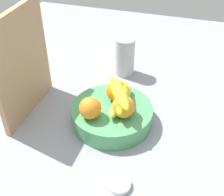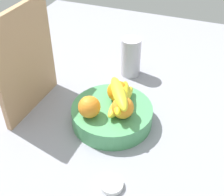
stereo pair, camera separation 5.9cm
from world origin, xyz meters
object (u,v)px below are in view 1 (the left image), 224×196
at_px(orange_center, 117,91).
at_px(thermos_tumbler, 125,56).
at_px(fruit_bowl, 112,115).
at_px(orange_front_left, 90,108).
at_px(cutting_board, 22,65).
at_px(orange_front_right, 124,107).
at_px(banana_bunch, 120,97).
at_px(jar_lid, 119,185).

relative_size(orange_center, thermos_tumbler, 0.45).
xyz_separation_m(fruit_bowl, orange_center, (0.05, -0.00, 0.06)).
xyz_separation_m(orange_front_left, thermos_tumbler, (0.35, -0.02, -0.02)).
bearing_deg(cutting_board, thermos_tumbler, -37.23).
bearing_deg(orange_front_right, fruit_bowl, 59.97).
relative_size(banana_bunch, cutting_board, 0.50).
height_order(orange_front_right, cutting_board, cutting_board).
bearing_deg(thermos_tumbler, orange_front_right, -166.34).
distance_m(orange_front_right, thermos_tumbler, 0.33).
bearing_deg(orange_front_left, jar_lid, -141.76).
relative_size(orange_front_right, jar_lid, 1.12).
xyz_separation_m(banana_bunch, jar_lid, (-0.25, -0.07, -0.10)).
distance_m(orange_front_left, orange_center, 0.12).
bearing_deg(banana_bunch, cutting_board, 94.25).
bearing_deg(orange_front_left, banana_bunch, -48.35).
relative_size(cutting_board, thermos_tumbler, 2.32).
relative_size(thermos_tumbler, jar_lid, 2.51).
bearing_deg(jar_lid, cutting_board, 59.51).
bearing_deg(fruit_bowl, cutting_board, 92.93).
bearing_deg(orange_center, cutting_board, 101.82).
xyz_separation_m(banana_bunch, cutting_board, (-0.02, 0.32, 0.08)).
bearing_deg(thermos_tumbler, orange_front_left, 177.08).
distance_m(orange_front_left, banana_bunch, 0.10).
bearing_deg(banana_bunch, fruit_bowl, 109.12).
distance_m(orange_center, thermos_tumbler, 0.25).
bearing_deg(orange_front_left, orange_center, -26.95).
bearing_deg(orange_front_left, orange_front_right, -70.83).
bearing_deg(jar_lid, orange_center, 17.09).
distance_m(orange_front_right, jar_lid, 0.23).
xyz_separation_m(orange_center, cutting_board, (-0.06, 0.29, 0.08)).
bearing_deg(orange_center, orange_front_left, 153.05).
bearing_deg(orange_center, banana_bunch, -149.07).
relative_size(fruit_bowl, orange_front_left, 3.81).
bearing_deg(cutting_board, orange_front_right, -89.49).
height_order(orange_front_left, cutting_board, cutting_board).
xyz_separation_m(fruit_bowl, thermos_tumbler, (0.30, 0.03, 0.05)).
height_order(orange_front_left, orange_front_right, same).
relative_size(banana_bunch, thermos_tumbler, 1.17).
xyz_separation_m(cutting_board, thermos_tumbler, (0.31, -0.26, -0.10)).
relative_size(orange_front_left, banana_bunch, 0.38).
height_order(banana_bunch, thermos_tumbler, thermos_tumbler).
bearing_deg(jar_lid, fruit_bowl, 20.62).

